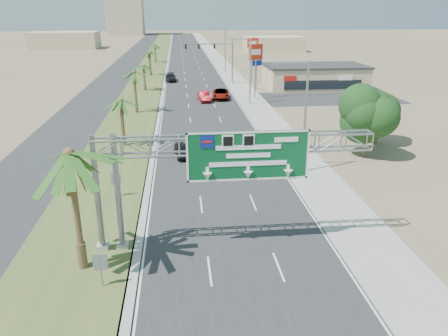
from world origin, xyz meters
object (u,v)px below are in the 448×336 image
Objects in this scene: car_mid_lane at (204,96)px; car_right_lane at (221,94)px; palm_near at (69,154)px; store_building at (315,77)px; signal_mast at (222,59)px; pole_sign_blue at (257,59)px; sign_gantry at (221,154)px; car_far at (170,78)px; pole_sign_red_far at (253,46)px; pole_sign_red_near at (256,55)px; car_left_lane at (183,150)px.

car_mid_lane is 3.29m from car_right_lane.
palm_near is 66.04m from store_building.
signal_mast is at bearing 68.87° from car_mid_lane.
store_building is at bearing 20.43° from car_mid_lane.
car_right_lane is at bearing -129.96° from pole_sign_blue.
sign_gantry is 60.77m from store_building.
palm_near is 51.14m from car_right_lane.
car_far is 0.61× the size of pole_sign_red_far.
car_right_lane is 0.63× the size of pole_sign_red_near.
car_mid_lane is at bearing 78.32° from palm_near.
palm_near reaches higher than car_mid_lane.
store_building reaches higher than car_mid_lane.
car_far is at bearing 124.37° from pole_sign_red_near.
pole_sign_red_near is (8.37, 0.64, 6.29)m from car_mid_lane.
car_mid_lane is 21.88m from car_far.
palm_near is (-8.14, -1.93, 0.87)m from sign_gantry.
car_left_lane is 50.13m from pole_sign_red_far.
pole_sign_red_far is (2.66, 19.00, -0.14)m from pole_sign_red_near.
signal_mast reaches higher than car_right_lane.
car_mid_lane is at bearing -105.44° from signal_mast.
pole_sign_red_far is at bearing 85.69° from pole_sign_blue.
pole_sign_blue is (15.99, -10.55, 4.68)m from car_far.
palm_near is at bearing -94.57° from car_far.
palm_near is 0.46× the size of store_building.
palm_near reaches higher than signal_mast.
car_mid_lane is at bearing 74.72° from car_left_lane.
pole_sign_blue is 9.19m from pole_sign_red_far.
pole_sign_red_near is (18.20, 48.17, 0.14)m from palm_near.
store_building is 20.56m from car_right_lane.
car_right_lane is at bearing -96.53° from signal_mast.
sign_gantry reaches higher than car_mid_lane.
pole_sign_red_far is at bearing 70.07° from car_right_lane.
signal_mast is (14.37, 63.97, -2.08)m from palm_near.
store_building is at bearing -19.54° from signal_mast.
store_building reaches higher than car_far.
car_right_lane is at bearing 169.72° from pole_sign_red_near.
car_mid_lane is (3.79, 27.83, 0.11)m from car_left_lane.
store_building reaches higher than car_left_lane.
pole_sign_red_near is at bearing -101.23° from pole_sign_blue.
car_right_lane is (2.85, 1.64, 0.00)m from car_mid_lane.
pole_sign_red_near reaches higher than signal_mast.
pole_sign_red_far is at bearing 138.46° from store_building.
pole_sign_red_far is (16.68, -1.50, 6.16)m from car_far.
signal_mast is at bearing 71.81° from car_left_lane.
pole_sign_red_far reaches higher than car_mid_lane.
car_left_lane is 0.45× the size of pole_sign_red_far.
store_building is 4.55× the size of car_left_lane.
store_building is 2.42× the size of pole_sign_blue.
palm_near is 70.33m from pole_sign_red_far.
pole_sign_red_far is (14.81, 47.48, 6.26)m from car_left_lane.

